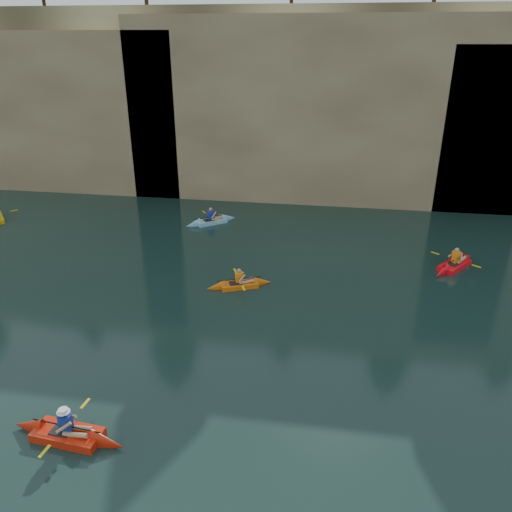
# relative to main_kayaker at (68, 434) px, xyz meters

# --- Properties ---
(ground) EXTENTS (160.00, 160.00, 0.00)m
(ground) POSITION_rel_main_kayaker_xyz_m (3.51, -0.30, -0.16)
(ground) COLOR black
(ground) RESTS_ON ground
(cliff) EXTENTS (70.00, 16.00, 12.00)m
(cliff) POSITION_rel_main_kayaker_xyz_m (3.51, 29.70, 5.84)
(cliff) COLOR tan
(cliff) RESTS_ON ground
(cliff_slab_center) EXTENTS (24.00, 2.40, 11.40)m
(cliff_slab_center) POSITION_rel_main_kayaker_xyz_m (5.51, 22.30, 5.54)
(cliff_slab_center) COLOR tan
(cliff_slab_center) RESTS_ON ground
(sea_cave_west) EXTENTS (4.50, 1.00, 4.00)m
(sea_cave_west) POSITION_rel_main_kayaker_xyz_m (-14.49, 21.65, 1.84)
(sea_cave_west) COLOR black
(sea_cave_west) RESTS_ON ground
(sea_cave_center) EXTENTS (3.50, 1.00, 3.20)m
(sea_cave_center) POSITION_rel_main_kayaker_xyz_m (-0.49, 21.65, 1.44)
(sea_cave_center) COLOR black
(sea_cave_center) RESTS_ON ground
(sea_cave_east) EXTENTS (5.00, 1.00, 4.50)m
(sea_cave_east) POSITION_rel_main_kayaker_xyz_m (13.51, 21.65, 2.09)
(sea_cave_east) COLOR black
(sea_cave_east) RESTS_ON ground
(main_kayaker) EXTENTS (3.33, 2.24, 1.22)m
(main_kayaker) POSITION_rel_main_kayaker_xyz_m (0.00, 0.00, 0.00)
(main_kayaker) COLOR red
(main_kayaker) RESTS_ON ground
(kayaker_orange) EXTENTS (2.84, 1.99, 1.06)m
(kayaker_orange) POSITION_rel_main_kayaker_xyz_m (2.82, 9.36, -0.03)
(kayaker_orange) COLOR #DB620D
(kayaker_orange) RESTS_ON ground
(kayaker_red_far) EXTENTS (2.62, 3.10, 1.23)m
(kayaker_red_far) POSITION_rel_main_kayaker_xyz_m (12.28, 12.88, -0.01)
(kayaker_red_far) COLOR red
(kayaker_red_far) RESTS_ON ground
(kayaker_ltblue_mid) EXTENTS (2.84, 2.49, 1.17)m
(kayaker_ltblue_mid) POSITION_rel_main_kayaker_xyz_m (-0.30, 16.85, -0.02)
(kayaker_ltblue_mid) COLOR #7EBDD4
(kayaker_ltblue_mid) RESTS_ON ground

